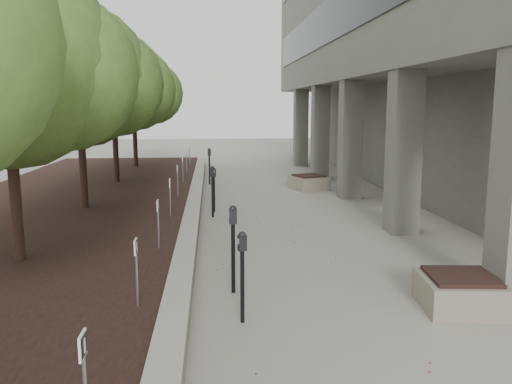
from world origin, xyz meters
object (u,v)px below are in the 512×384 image
crabapple_tree_2 (9,107)px  crabapple_tree_5 (134,106)px  planter_back (309,182)px  crabapple_tree_4 (114,107)px  parking_meter_1 (242,277)px  planter_front (460,292)px  parking_meter_2 (233,249)px  parking_meter_4 (214,190)px  parking_meter_3 (213,192)px  parking_meter_5 (209,166)px  crabapple_tree_3 (80,107)px

crabapple_tree_2 → crabapple_tree_5: same height
planter_back → crabapple_tree_4: bearing=179.8°
crabapple_tree_2 → parking_meter_1: 5.13m
crabapple_tree_2 → crabapple_tree_5: bearing=90.0°
parking_meter_1 → planter_front: (3.42, 0.25, -0.41)m
crabapple_tree_4 → planter_back: (7.17, -0.02, -2.84)m
crabapple_tree_4 → planter_back: bearing=-0.2°
parking_meter_2 → planter_back: (3.33, 10.97, -0.48)m
crabapple_tree_5 → planter_back: (7.17, -5.02, -2.84)m
parking_meter_4 → planter_front: bearing=-79.2°
parking_meter_3 → planter_front: 8.18m
planter_back → parking_meter_3: bearing=-127.5°
planter_front → parking_meter_1: bearing=-175.8°
crabapple_tree_5 → parking_meter_3: crabapple_tree_5 is taller
parking_meter_1 → parking_meter_4: bearing=72.7°
parking_meter_1 → parking_meter_5: size_ratio=0.92×
crabapple_tree_4 → planter_front: crabapple_tree_4 is taller
parking_meter_4 → crabapple_tree_5: bearing=96.9°
parking_meter_3 → parking_meter_4: bearing=107.6°
parking_meter_1 → crabapple_tree_5: bearing=83.0°
parking_meter_5 → crabapple_tree_4: bearing=-167.9°
planter_front → parking_meter_4: bearing=115.4°
crabapple_tree_4 → planter_front: bearing=-58.6°
parking_meter_1 → parking_meter_2: parking_meter_2 is taller
crabapple_tree_3 → planter_front: size_ratio=4.61×
parking_meter_5 → planter_back: size_ratio=1.24×
crabapple_tree_4 → planter_front: (7.33, -12.00, -2.84)m
crabapple_tree_5 → parking_meter_2: size_ratio=3.60×
planter_front → planter_back: (-0.17, 11.98, 0.00)m
parking_meter_4 → parking_meter_5: size_ratio=0.90×
crabapple_tree_2 → parking_meter_2: 4.61m
parking_meter_2 → parking_meter_5: parking_meter_2 is taller
parking_meter_1 → planter_front: 3.45m
planter_front → crabapple_tree_5: bearing=113.3°
parking_meter_1 → parking_meter_2: 1.27m
crabapple_tree_5 → parking_meter_2: bearing=-76.5°
crabapple_tree_2 → planter_front: crabapple_tree_2 is taller
planter_back → crabapple_tree_3: bearing=-145.2°
parking_meter_3 → planter_back: 6.03m
parking_meter_1 → parking_meter_3: (-0.41, 7.46, 0.05)m
crabapple_tree_2 → crabapple_tree_3: size_ratio=1.00×
crabapple_tree_4 → crabapple_tree_3: bearing=-90.0°
parking_meter_2 → planter_back: parking_meter_2 is taller
crabapple_tree_4 → crabapple_tree_2: bearing=-90.0°
crabapple_tree_3 → crabapple_tree_5: bearing=90.0°
parking_meter_2 → parking_meter_4: 6.96m
crabapple_tree_2 → crabapple_tree_5: size_ratio=1.00×
crabapple_tree_3 → parking_meter_2: crabapple_tree_3 is taller
parking_meter_5 → parking_meter_1: bearing=-100.1°
parking_meter_4 → planter_back: (3.61, 4.01, -0.39)m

